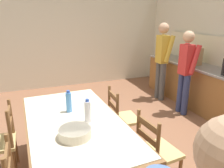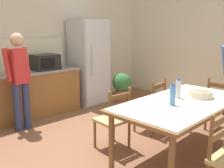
% 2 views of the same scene
% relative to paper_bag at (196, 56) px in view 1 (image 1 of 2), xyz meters
% --- Properties ---
extents(ground_plane, '(8.32, 8.32, 0.00)m').
position_rel_paper_bag_xyz_m(ground_plane, '(0.88, -2.20, -1.07)').
color(ground_plane, brown).
extents(wall_left, '(0.12, 5.20, 2.90)m').
position_rel_paper_bag_xyz_m(wall_left, '(-2.38, -2.20, 0.38)').
color(wall_left, beige).
rests_on(wall_left, ground).
extents(kitchen_counter, '(3.11, 0.66, 0.89)m').
position_rel_paper_bag_xyz_m(kitchen_counter, '(0.18, 0.03, -0.62)').
color(kitchen_counter, brown).
rests_on(kitchen_counter, ground).
extents(counter_splashback, '(3.07, 0.03, 0.60)m').
position_rel_paper_bag_xyz_m(counter_splashback, '(0.18, 0.34, 0.12)').
color(counter_splashback, beige).
rests_on(counter_splashback, kitchen_counter).
extents(paper_bag, '(0.24, 0.16, 0.36)m').
position_rel_paper_bag_xyz_m(paper_bag, '(0.00, 0.00, 0.00)').
color(paper_bag, tan).
rests_on(paper_bag, kitchen_counter).
extents(dining_table, '(2.02, 1.10, 0.78)m').
position_rel_paper_bag_xyz_m(dining_table, '(1.43, -2.91, -0.36)').
color(dining_table, brown).
rests_on(dining_table, ground).
extents(bottle_near_centre, '(0.07, 0.07, 0.27)m').
position_rel_paper_bag_xyz_m(bottle_near_centre, '(1.18, -2.92, -0.16)').
color(bottle_near_centre, '#4C8ED6').
rests_on(bottle_near_centre, dining_table).
extents(bottle_off_centre, '(0.07, 0.07, 0.27)m').
position_rel_paper_bag_xyz_m(bottle_off_centre, '(1.53, -2.77, -0.16)').
color(bottle_off_centre, silver).
rests_on(bottle_off_centre, dining_table).
extents(serving_bowl, '(0.32, 0.32, 0.09)m').
position_rel_paper_bag_xyz_m(serving_bowl, '(1.78, -2.97, -0.24)').
color(serving_bowl, beige).
rests_on(serving_bowl, dining_table).
extents(chair_side_near_left, '(0.42, 0.40, 0.91)m').
position_rel_paper_bag_xyz_m(chair_side_near_left, '(1.02, -3.73, -0.63)').
color(chair_side_near_left, brown).
rests_on(chair_side_near_left, ground).
extents(chair_side_far_right, '(0.45, 0.44, 0.91)m').
position_rel_paper_bag_xyz_m(chair_side_far_right, '(1.85, -2.09, -0.63)').
color(chair_side_far_right, brown).
rests_on(chair_side_far_right, ground).
extents(chair_side_far_left, '(0.44, 0.42, 0.91)m').
position_rel_paper_bag_xyz_m(chair_side_far_left, '(0.95, -2.12, -0.63)').
color(chair_side_far_left, brown).
rests_on(chair_side_far_left, ground).
extents(person_at_sink, '(0.44, 0.30, 1.75)m').
position_rel_paper_bag_xyz_m(person_at_sink, '(-0.51, -0.49, -0.09)').
color(person_at_sink, '#4C4C4C').
rests_on(person_at_sink, ground).
extents(person_at_counter, '(0.41, 0.28, 1.63)m').
position_rel_paper_bag_xyz_m(person_at_counter, '(0.33, -0.51, -0.15)').
color(person_at_counter, navy).
rests_on(person_at_counter, ground).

